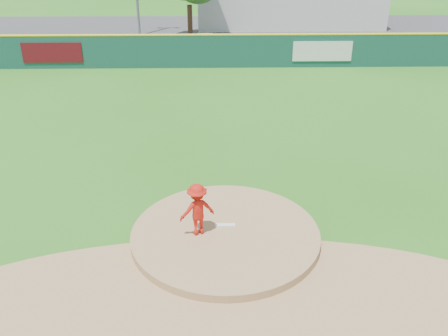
{
  "coord_description": "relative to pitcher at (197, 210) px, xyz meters",
  "views": [
    {
      "loc": [
        -0.29,
        -12.06,
        8.55
      ],
      "look_at": [
        0.0,
        2.0,
        1.3
      ],
      "focal_mm": 40.0,
      "sensor_mm": 36.0,
      "label": 1
    }
  ],
  "objects": [
    {
      "name": "pool_building_grp",
      "position": [
        6.8,
        32.05,
        0.62
      ],
      "size": [
        15.2,
        8.2,
        3.31
      ],
      "color": "silver",
      "rests_on": "ground"
    },
    {
      "name": "outfield_fence",
      "position": [
        0.8,
        18.05,
        0.05
      ],
      "size": [
        40.0,
        0.14,
        2.07
      ],
      "color": "#14423A",
      "rests_on": "ground"
    },
    {
      "name": "infield_dirt_arc",
      "position": [
        0.8,
        -2.95,
        -1.04
      ],
      "size": [
        15.4,
        15.4,
        0.01
      ],
      "primitive_type": "cylinder",
      "color": "#9E774C",
      "rests_on": "ground"
    },
    {
      "name": "pitchers_mound",
      "position": [
        0.8,
        0.05,
        -1.04
      ],
      "size": [
        5.5,
        5.5,
        0.5
      ],
      "primitive_type": "cylinder",
      "color": "#9E774C",
      "rests_on": "ground"
    },
    {
      "name": "van",
      "position": [
        0.35,
        21.68,
        -0.4
      ],
      "size": [
        4.67,
        2.59,
        1.24
      ],
      "primitive_type": "imported",
      "rotation": [
        0.0,
        0.0,
        1.45
      ],
      "color": "white",
      "rests_on": "parking_lot"
    },
    {
      "name": "ground",
      "position": [
        0.8,
        0.05,
        -1.04
      ],
      "size": [
        120.0,
        120.0,
        0.0
      ],
      "primitive_type": "plane",
      "color": "#286B19",
      "rests_on": "ground"
    },
    {
      "name": "pitcher",
      "position": [
        0.0,
        0.0,
        0.0
      ],
      "size": [
        1.17,
        0.92,
        1.59
      ],
      "primitive_type": "imported",
      "rotation": [
        0.0,
        0.0,
        3.51
      ],
      "color": "red",
      "rests_on": "pitchers_mound"
    },
    {
      "name": "fence_banners",
      "position": [
        -1.06,
        17.97,
        -0.04
      ],
      "size": [
        19.92,
        0.04,
        1.2
      ],
      "color": "#580C14",
      "rests_on": "ground"
    },
    {
      "name": "pitching_rubber",
      "position": [
        0.8,
        0.35,
        -0.77
      ],
      "size": [
        0.6,
        0.15,
        0.04
      ],
      "primitive_type": "cube",
      "color": "white",
      "rests_on": "pitchers_mound"
    },
    {
      "name": "parking_lot",
      "position": [
        0.8,
        27.05,
        -1.03
      ],
      "size": [
        44.0,
        16.0,
        0.02
      ],
      "primitive_type": "cube",
      "color": "#38383A",
      "rests_on": "ground"
    }
  ]
}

